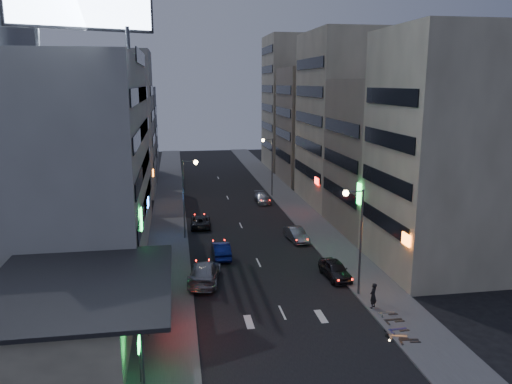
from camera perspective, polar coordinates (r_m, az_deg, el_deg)
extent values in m
plane|color=black|center=(32.32, 4.59, -16.64)|extent=(180.00, 180.00, 0.00)
cube|color=#4C4C4F|center=(59.49, -9.93, -3.01)|extent=(4.00, 120.00, 0.12)
cube|color=#4C4C4F|center=(61.33, 5.19, -2.40)|extent=(4.00, 120.00, 0.12)
cube|color=beige|center=(33.25, -21.11, -13.14)|extent=(8.00, 12.00, 3.60)
cube|color=black|center=(32.28, -19.62, -10.02)|extent=(11.00, 13.00, 0.25)
cube|color=black|center=(32.02, -12.18, -11.00)|extent=(0.12, 4.00, 0.90)
cube|color=#FF1E14|center=(32.02, -12.03, -11.00)|extent=(0.04, 3.70, 0.70)
cube|color=#ADADA8|center=(48.90, -21.04, 3.73)|extent=(14.00, 24.00, 18.00)
cube|color=beige|center=(44.17, 20.73, 4.22)|extent=(10.00, 11.00, 20.00)
cube|color=gray|center=(54.81, 15.09, 3.92)|extent=(11.00, 12.00, 16.00)
cube|color=beige|center=(66.32, 10.22, 8.16)|extent=(10.00, 14.00, 22.00)
cube|color=#ADADA8|center=(73.12, -16.07, 7.47)|extent=(11.00, 10.00, 20.00)
cube|color=gray|center=(86.26, -15.32, 6.52)|extent=(12.00, 10.00, 15.00)
cube|color=gray|center=(80.87, 6.97, 7.57)|extent=(11.00, 12.00, 18.00)
cube|color=beige|center=(94.31, 4.92, 10.11)|extent=(12.00, 12.00, 24.00)
cylinder|color=#595B60|center=(38.59, -23.72, 15.98)|extent=(0.30, 0.30, 1.50)
cylinder|color=#595B60|center=(37.65, -14.46, 16.72)|extent=(0.30, 0.30, 1.50)
cylinder|color=#595B60|center=(37.74, 11.87, -5.69)|extent=(0.16, 0.16, 8.00)
cylinder|color=#595B60|center=(36.49, 11.12, 0.06)|extent=(1.40, 0.10, 0.10)
sphere|color=#FFD88C|center=(36.31, 10.22, -0.12)|extent=(0.44, 0.44, 0.44)
cylinder|color=#595B60|center=(50.73, -8.25, -0.90)|extent=(0.16, 0.16, 8.00)
cylinder|color=#595B60|center=(50.00, -7.59, 3.49)|extent=(1.40, 0.10, 0.10)
sphere|color=#FFD88C|center=(50.04, -6.90, 3.39)|extent=(0.44, 0.44, 0.44)
cylinder|color=#595B60|center=(69.65, 1.86, 2.84)|extent=(0.16, 0.16, 8.00)
cylinder|color=#595B60|center=(68.98, 1.31, 6.02)|extent=(1.40, 0.10, 0.10)
sphere|color=#FFD88C|center=(68.89, 0.81, 5.93)|extent=(0.44, 0.44, 0.44)
imported|color=#242328|center=(41.75, 9.02, -8.74)|extent=(2.00, 4.35, 1.45)
imported|color=gray|center=(50.71, 4.61, -4.84)|extent=(1.98, 4.27, 1.35)
imported|color=#242528|center=(55.68, -6.36, -3.34)|extent=(2.35, 4.73, 1.29)
imported|color=#A8ADB1|center=(66.43, 0.74, -0.69)|extent=(1.80, 4.41, 1.28)
imported|color=navy|center=(45.92, -3.99, -6.64)|extent=(1.51, 4.34, 1.43)
imported|color=#96989D|center=(40.51, -5.90, -9.17)|extent=(3.23, 5.98, 1.65)
imported|color=black|center=(36.70, 13.25, -11.45)|extent=(0.79, 0.77, 1.83)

